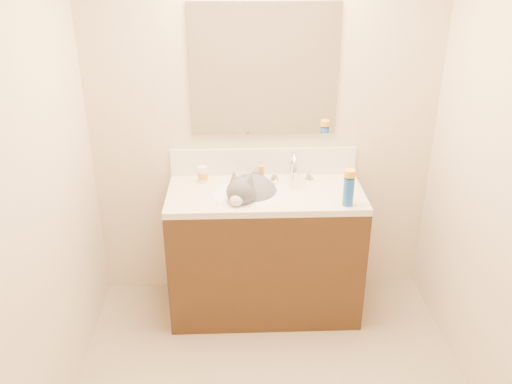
{
  "coord_description": "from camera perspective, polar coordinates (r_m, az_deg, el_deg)",
  "views": [
    {
      "loc": [
        -0.17,
        -2.02,
        2.27
      ],
      "look_at": [
        -0.06,
        0.92,
        0.88
      ],
      "focal_mm": 38.0,
      "sensor_mm": 36.0,
      "label": 1
    }
  ],
  "objects": [
    {
      "name": "mirror",
      "position": [
        3.34,
        0.84,
        12.66
      ],
      "size": [
        0.9,
        0.02,
        0.8
      ],
      "primitive_type": "cube",
      "color": "white",
      "rests_on": "room_shell"
    },
    {
      "name": "spray_cap",
      "position": [
        3.1,
        9.86,
        1.95
      ],
      "size": [
        0.09,
        0.09,
        0.04
      ],
      "primitive_type": "cylinder",
      "rotation": [
        0.0,
        0.0,
        0.43
      ],
      "color": "yellow",
      "rests_on": "spray_can"
    },
    {
      "name": "toothbrush_head",
      "position": [
        3.38,
        2.13,
        0.77
      ],
      "size": [
        0.02,
        0.03,
        0.02
      ],
      "primitive_type": "cube",
      "rotation": [
        0.0,
        0.0,
        -0.05
      ],
      "color": "#62A6D0",
      "rests_on": "counter_slab"
    },
    {
      "name": "room_shell",
      "position": [
        2.17,
        2.53,
        4.14
      ],
      "size": [
        2.24,
        2.54,
        2.52
      ],
      "color": "beige",
      "rests_on": "ground"
    },
    {
      "name": "cat",
      "position": [
        3.31,
        -0.66,
        -0.28
      ],
      "size": [
        0.44,
        0.5,
        0.34
      ],
      "rotation": [
        0.0,
        0.0,
        -0.4
      ],
      "color": "#4D4A4D",
      "rests_on": "basin"
    },
    {
      "name": "pill_bottle",
      "position": [
        3.43,
        -5.62,
        1.86
      ],
      "size": [
        0.07,
        0.07,
        0.11
      ],
      "primitive_type": "cylinder",
      "rotation": [
        0.0,
        0.0,
        -0.2
      ],
      "color": "white",
      "rests_on": "counter_slab"
    },
    {
      "name": "counter_slab",
      "position": [
        3.32,
        1.0,
        -0.24
      ],
      "size": [
        1.2,
        0.55,
        0.04
      ],
      "primitive_type": "cube",
      "color": "beige",
      "rests_on": "vanity_cabinet"
    },
    {
      "name": "amber_bottle",
      "position": [
        3.46,
        0.56,
        2.08
      ],
      "size": [
        0.04,
        0.04,
        0.09
      ],
      "primitive_type": "cylinder",
      "rotation": [
        0.0,
        0.0,
        0.21
      ],
      "color": "orange",
      "rests_on": "counter_slab"
    },
    {
      "name": "backsplash",
      "position": [
        3.51,
        0.78,
        3.22
      ],
      "size": [
        1.2,
        0.02,
        0.18
      ],
      "primitive_type": "cube",
      "color": "silver",
      "rests_on": "counter_slab"
    },
    {
      "name": "spray_can",
      "position": [
        3.15,
        9.7,
        0.03
      ],
      "size": [
        0.08,
        0.08,
        0.17
      ],
      "primitive_type": "cylinder",
      "rotation": [
        0.0,
        0.0,
        0.43
      ],
      "color": "blue",
      "rests_on": "counter_slab"
    },
    {
      "name": "pill_label",
      "position": [
        3.43,
        -5.62,
        1.76
      ],
      "size": [
        0.08,
        0.08,
        0.04
      ],
      "primitive_type": "cylinder",
      "rotation": [
        0.0,
        0.0,
        -0.2
      ],
      "color": "orange",
      "rests_on": "pill_bottle"
    },
    {
      "name": "silver_jar",
      "position": [
        3.46,
        -0.05,
        1.81
      ],
      "size": [
        0.07,
        0.07,
        0.06
      ],
      "primitive_type": "cylinder",
      "rotation": [
        0.0,
        0.0,
        -0.29
      ],
      "color": "#B7B7BC",
      "rests_on": "counter_slab"
    },
    {
      "name": "faucet",
      "position": [
        3.41,
        3.91,
        2.41
      ],
      "size": [
        0.28,
        0.2,
        0.21
      ],
      "color": "silver",
      "rests_on": "counter_slab"
    },
    {
      "name": "basin",
      "position": [
        3.31,
        -1.05,
        -1.28
      ],
      "size": [
        0.45,
        0.36,
        0.14
      ],
      "primitive_type": "ellipsoid",
      "color": "white",
      "rests_on": "vanity_cabinet"
    },
    {
      "name": "toothbrush",
      "position": [
        3.38,
        2.13,
        0.74
      ],
      "size": [
        0.02,
        0.15,
        0.01
      ],
      "primitive_type": "cube",
      "rotation": [
        0.0,
        0.0,
        -0.05
      ],
      "color": "white",
      "rests_on": "counter_slab"
    },
    {
      "name": "vanity_cabinet",
      "position": [
        3.52,
        0.95,
        -6.57
      ],
      "size": [
        1.2,
        0.55,
        0.82
      ],
      "primitive_type": "cube",
      "color": "#3A2310",
      "rests_on": "ground"
    }
  ]
}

